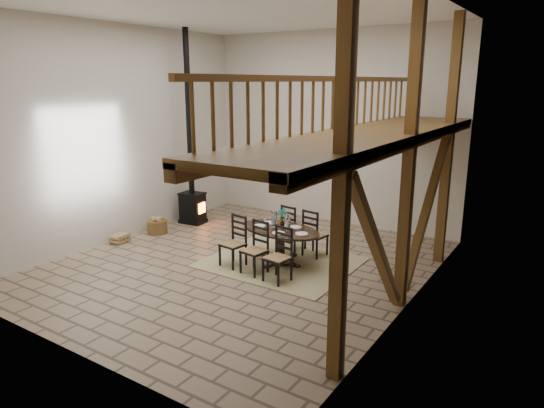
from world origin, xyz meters
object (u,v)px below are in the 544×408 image
Objects in this scene: dining_table at (277,245)px; wood_stove at (192,182)px; log_stack at (120,238)px; log_basket at (157,226)px.

dining_table is 0.44× the size of wood_stove.
dining_table reaches higher than log_stack.
log_basket is 1.13× the size of log_stack.
log_basket is at bearing 79.58° from log_stack.
log_stack is at bearing -100.42° from log_basket.
wood_stove reaches higher than dining_table.
wood_stove is 2.45m from log_stack.
wood_stove is 11.31× the size of log_stack.
log_stack is (-0.19, -1.02, -0.08)m from log_basket.
dining_table reaches higher than log_basket.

